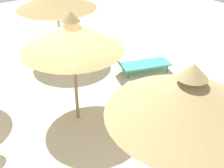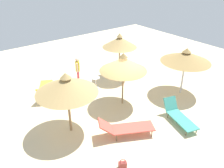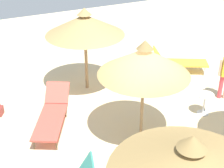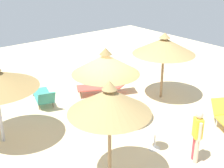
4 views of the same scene
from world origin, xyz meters
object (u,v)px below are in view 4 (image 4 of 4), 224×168
Objects in this scene: parasol_umbrella_far_left at (109,101)px; handbag at (109,77)px; lounge_chair_back at (44,96)px; person_standing_far_right at (197,133)px; parasol_umbrella_center at (106,64)px; lounge_chair_near_left at (105,85)px; parasol_umbrella_front at (164,46)px; side_table_round at (155,136)px.

parasol_umbrella_far_left is 6.91× the size of handbag.
lounge_chair_back is 1.28× the size of person_standing_far_right.
parasol_umbrella_center is 3.64m from person_standing_far_right.
lounge_chair_back is (-2.73, -1.02, -1.84)m from parasol_umbrella_center.
parasol_umbrella_far_left is at bearing -36.49° from lounge_chair_near_left.
lounge_chair_near_left is 5.81× the size of handbag.
parasol_umbrella_front is at bearing 59.40° from lounge_chair_back.
lounge_chair_back is 3.13× the size of side_table_round.
person_standing_far_right is (6.08, 1.62, 0.56)m from lounge_chair_back.
lounge_chair_back is 2.61m from lounge_chair_near_left.
parasol_umbrella_front reaches higher than lounge_chair_near_left.
parasol_umbrella_front is 6.74× the size of handbag.
lounge_chair_back is 5.08m from side_table_round.
parasol_umbrella_far_left is 5.59m from lounge_chair_back.
lounge_chair_near_left is at bearing 143.51° from parasol_umbrella_far_left.
lounge_chair_back reaches higher than side_table_round.
side_table_round is at bearing 3.77° from parasol_umbrella_center.
person_standing_far_right is at bearing -9.33° from lounge_chair_near_left.
lounge_chair_back is (-2.45, -4.14, -1.86)m from parasol_umbrella_front.
lounge_chair_back is at bearing -159.59° from parasol_umbrella_center.
parasol_umbrella_far_left is at bearing -110.46° from person_standing_far_right.
side_table_round is (4.19, -1.34, 0.03)m from lounge_chair_near_left.
handbag is at bearing 162.46° from person_standing_far_right.
parasol_umbrella_front is at bearing 95.18° from parasol_umbrella_center.
lounge_chair_near_left is (-1.69, -1.64, -1.80)m from parasol_umbrella_front.
parasol_umbrella_front reaches higher than person_standing_far_right.
parasol_umbrella_far_left is 3.04m from parasol_umbrella_center.
parasol_umbrella_far_left is 1.19× the size of lounge_chair_near_left.
parasol_umbrella_front reaches higher than handbag.
lounge_chair_near_left is at bearing 170.67° from person_standing_far_right.
parasol_umbrella_far_left reaches higher than parasol_umbrella_center.
parasol_umbrella_far_left is 2.69m from side_table_round.
lounge_chair_near_left is 5.42m from person_standing_far_right.
parasol_umbrella_front is 1.16× the size of lounge_chair_near_left.
person_standing_far_right is 2.44× the size of side_table_round.
parasol_umbrella_front is 4.19× the size of side_table_round.
parasol_umbrella_front is 5.16m from lounge_chair_back.
person_standing_far_right is at bearing -34.68° from parasol_umbrella_front.
lounge_chair_back is (-5.19, 0.78, -1.94)m from parasol_umbrella_far_left.
handbag is (-3.22, 2.69, -2.05)m from parasol_umbrella_center.
parasol_umbrella_center is at bearing 20.41° from lounge_chair_back.
parasol_umbrella_front reaches higher than side_table_round.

